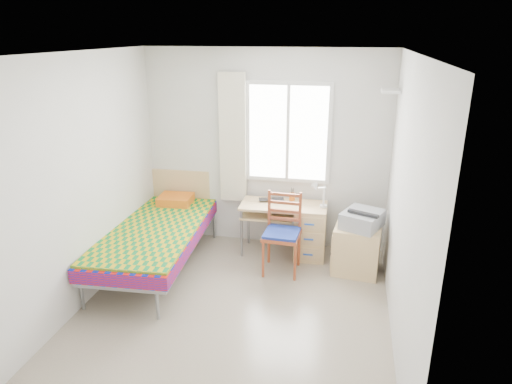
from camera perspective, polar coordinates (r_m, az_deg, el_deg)
floor at (r=4.97m, az=-2.84°, el=-14.55°), size 3.50×3.50×0.00m
ceiling at (r=4.13m, az=-3.46°, el=16.95°), size 3.50×3.50×0.00m
wall_back at (r=6.01m, az=1.15°, el=5.22°), size 3.20×0.00×3.20m
wall_left at (r=5.02m, az=-21.07°, el=0.98°), size 0.00×3.50×3.50m
wall_right at (r=4.28m, az=18.09°, el=-1.77°), size 0.00×3.50×3.50m
window at (r=5.89m, az=4.02°, el=7.37°), size 1.10×0.04×1.30m
curtain at (r=6.00m, az=-2.93°, el=6.64°), size 0.35×0.05×1.70m
floating_shelf at (r=5.43m, az=16.48°, el=12.04°), size 0.20×0.32×0.03m
bed at (r=5.73m, az=-12.08°, el=-4.86°), size 1.16×2.27×0.96m
desk at (r=5.93m, az=6.14°, el=-4.57°), size 1.11×0.53×0.69m
chair at (r=5.49m, az=3.41°, el=-4.55°), size 0.44×0.44×0.98m
cabinet at (r=5.68m, az=12.42°, el=-7.00°), size 0.59×0.53×0.59m
printer at (r=5.53m, az=13.14°, el=-3.30°), size 0.56×0.59×0.20m
laptop at (r=5.91m, az=1.98°, el=-1.14°), size 0.37×0.29×0.03m
pen_cup at (r=5.98m, az=4.53°, el=-0.59°), size 0.08×0.08×0.10m
task_lamp at (r=5.62m, az=7.84°, el=-0.06°), size 0.21×0.31×0.37m
book at (r=5.93m, az=1.93°, el=-2.22°), size 0.16×0.21×0.01m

